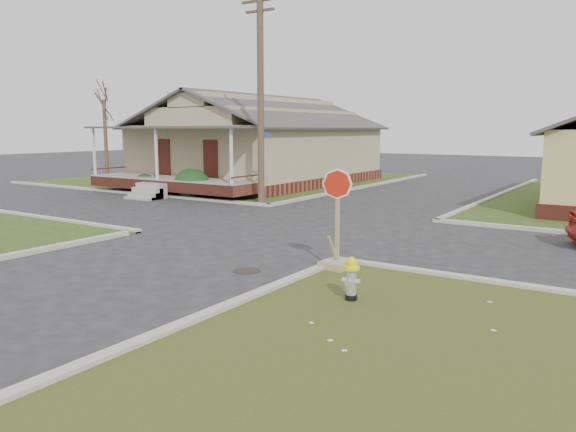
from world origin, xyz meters
The scene contains 11 objects.
ground centered at (0.00, 0.00, 0.00)m, with size 120.00×120.00×0.00m, color #262729.
verge_far_left centered at (-13.00, 18.00, 0.03)m, with size 19.00×19.00×0.05m, color #294217.
curbs centered at (0.00, 5.00, 0.00)m, with size 80.00×40.00×0.12m, color #AEAA9E, non-canonical shape.
manhole centered at (2.20, -0.50, 0.01)m, with size 0.64×0.64×0.01m, color black.
corner_house centered at (-10.00, 16.68, 2.28)m, with size 10.10×15.50×5.30m.
utility_pole centered at (-4.20, 8.90, 4.66)m, with size 1.80×0.28×9.00m.
tree_far_left centered at (-18.00, 12.00, 2.50)m, with size 0.22×0.22×4.90m, color #443427.
fire_hydrant centered at (5.27, -1.28, 0.50)m, with size 0.31×0.31×0.83m.
stop_sign centered at (3.89, 0.70, 0.55)m, with size 0.65×0.64×2.31m.
hedge_left centered at (-11.79, 9.28, 0.54)m, with size 1.29×1.05×0.98m, color #143915.
hedge_right centered at (-8.45, 9.16, 0.67)m, with size 1.63×1.34×1.25m, color #143915.
Camera 1 is at (9.86, -10.45, 3.23)m, focal length 35.00 mm.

